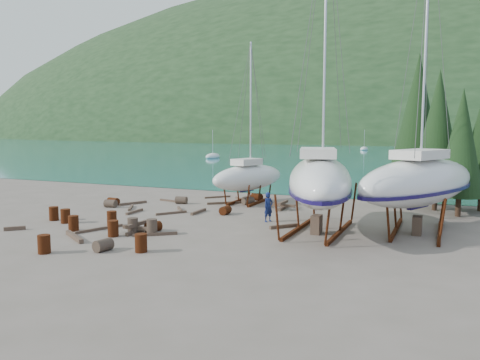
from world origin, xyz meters
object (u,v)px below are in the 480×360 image
at_px(large_sailboat_near, 320,180).
at_px(worker, 268,207).
at_px(large_sailboat_far, 419,181).
at_px(small_sailboat_shore, 249,177).

xyz_separation_m(large_sailboat_near, worker, (-3.65, 1.60, -2.02)).
bearing_deg(large_sailboat_far, small_sailboat_shore, 178.10).
height_order(large_sailboat_near, worker, large_sailboat_near).
distance_m(large_sailboat_far, small_sailboat_shore, 14.33).
height_order(large_sailboat_far, worker, large_sailboat_far).
height_order(large_sailboat_near, small_sailboat_shore, large_sailboat_near).
bearing_deg(large_sailboat_near, worker, 141.22).
xyz_separation_m(large_sailboat_far, small_sailboat_shore, (-12.91, 6.16, -0.85)).
height_order(small_sailboat_shore, worker, small_sailboat_shore).
xyz_separation_m(large_sailboat_near, large_sailboat_far, (5.14, 2.02, -0.04)).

